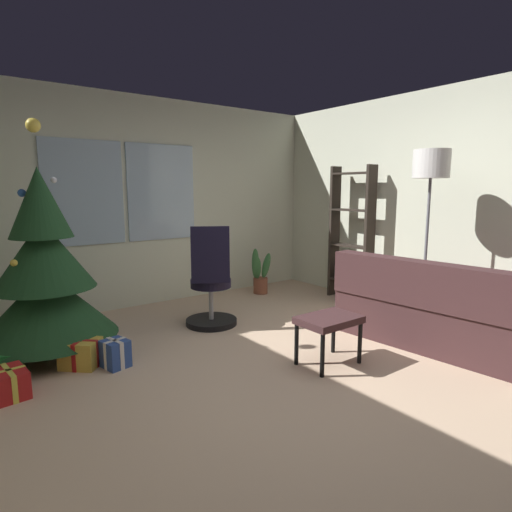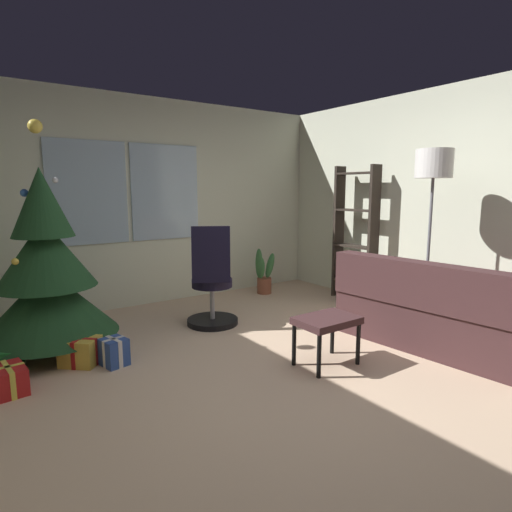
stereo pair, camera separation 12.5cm
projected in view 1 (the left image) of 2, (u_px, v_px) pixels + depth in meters
The scene contains 13 objects.
ground_plane at pixel (307, 386), 3.32m from camera, with size 4.79×5.69×0.10m, color beige.
wall_back_with_windows at pixel (150, 202), 5.38m from camera, with size 4.79×0.12×2.61m.
wall_right_with_frames at pixel (474, 205), 4.55m from camera, with size 0.12×5.69×2.61m.
couch at pixel (456, 313), 4.06m from camera, with size 1.75×1.86×0.84m.
footstool at pixel (329, 323), 3.56m from camera, with size 0.51×0.36×0.42m.
holiday_tree at pixel (45, 278), 3.73m from camera, with size 1.19×1.19×2.07m.
gift_box_red at pixel (9, 383), 3.03m from camera, with size 0.25×0.32×0.21m.
gift_box_gold at pixel (81, 353), 3.54m from camera, with size 0.38×0.37×0.24m.
gift_box_blue at pixel (115, 354), 3.53m from camera, with size 0.23×0.24×0.24m.
office_chair at pixel (211, 288), 4.53m from camera, with size 0.58×0.59×1.10m.
bookshelf at pixel (351, 242), 5.62m from camera, with size 0.18×0.64×1.78m.
floor_lamp at pixel (431, 177), 4.22m from camera, with size 0.36×0.36×1.87m.
potted_plant at pixel (260, 275), 5.98m from camera, with size 0.38×0.23×0.68m.
Camera 1 is at (-2.19, -2.25, 1.48)m, focal length 29.61 mm.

